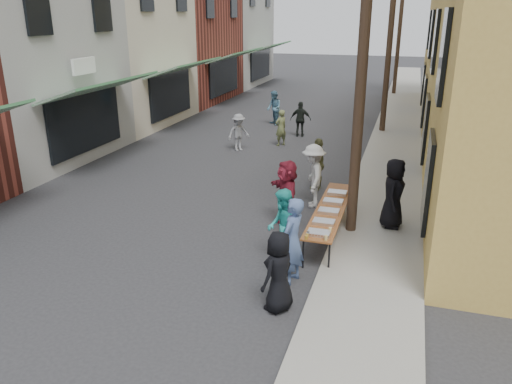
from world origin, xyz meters
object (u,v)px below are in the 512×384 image
Objects in this scene: utility_pole_far at (400,26)px; catering_tray_sausage at (319,233)px; utility_pole_mid at (390,33)px; utility_pole_near at (363,54)px; guest_front_a at (279,272)px; guest_front_c at (283,227)px; serving_table at (330,210)px; server at (393,193)px.

utility_pole_far is 26.25m from catering_tray_sausage.
utility_pole_near is at bearing -90.00° from utility_pole_mid.
catering_tray_sausage is at bearing -92.05° from utility_pole_mid.
guest_front_a is at bearing -91.84° from utility_pole_far.
guest_front_c is at bearing -170.88° from catering_tray_sausage.
serving_table is 2.27× the size of guest_front_c.
catering_tray_sausage is (-0.50, -13.99, -3.71)m from utility_pole_mid.
serving_table is 1.73m from server.
utility_pole_far is 26.39m from guest_front_c.
serving_table is 1.65m from catering_tray_sausage.
guest_front_a is at bearing -96.29° from serving_table.
catering_tray_sausage is 0.81m from guest_front_c.
utility_pole_mid is 4.90× the size of server.
catering_tray_sausage is 2.02m from guest_front_a.
guest_front_c is (-1.30, -14.11, -3.62)m from utility_pole_mid.
guest_front_c is (-0.80, -1.78, 0.17)m from serving_table.
utility_pole_near is 1.00× the size of utility_pole_mid.
utility_pole_far is 24.63m from serving_table.
utility_pole_far reaches higher than catering_tray_sausage.
utility_pole_far is 4.90× the size of server.
utility_pole_mid is 18.00× the size of catering_tray_sausage.
utility_pole_mid is at bearing 9.10° from server.
guest_front_a is at bearing -102.78° from utility_pole_near.
utility_pole_near reaches higher than catering_tray_sausage.
guest_front_c is at bearing -121.55° from utility_pole_near.
utility_pole_mid is 1.00× the size of utility_pole_far.
guest_front_c reaches higher than catering_tray_sausage.
utility_pole_mid is 12.91m from serving_table.
utility_pole_far is (0.00, 24.00, 0.00)m from utility_pole_near.
utility_pole_near is at bearing 122.22° from server.
utility_pole_far is at bearing 6.63° from server.
utility_pole_near is 18.00× the size of catering_tray_sausage.
catering_tray_sausage is (-0.00, -1.65, 0.08)m from serving_table.
utility_pole_near is 12.00m from utility_pole_mid.
utility_pole_mid is at bearing -160.75° from guest_front_a.
utility_pole_mid is 12.00m from utility_pole_far.
utility_pole_far is at bearing -159.37° from guest_front_a.
utility_pole_near is 1.00× the size of utility_pole_far.
server is (1.47, 0.85, 0.30)m from serving_table.
guest_front_c is at bearing -114.17° from serving_table.
utility_pole_near is 5.10× the size of guest_front_c.
server reaches higher than guest_front_c.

